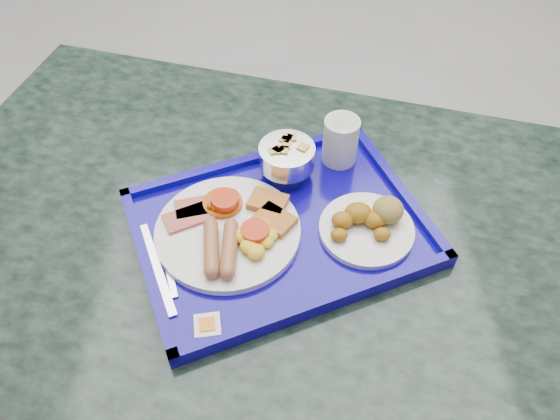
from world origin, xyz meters
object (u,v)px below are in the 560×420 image
Objects in this scene: tray at (280,228)px; main_plate at (231,229)px; bread_plate at (369,223)px; juice_cup at (341,139)px; fruit_bowl at (287,156)px; table at (257,286)px.

main_plate is (-0.08, -0.02, 0.02)m from tray.
bread_plate is 1.76× the size of juice_cup.
tray is at bearing 176.52° from bread_plate.
tray is 0.08m from main_plate.
tray is 0.13m from fruit_bowl.
juice_cup reaches higher than bread_plate.
juice_cup reaches higher than table.
fruit_bowl reaches higher than main_plate.
table is 0.21m from tray.
main_plate is at bearing -178.21° from bread_plate.
bread_plate reaches higher than main_plate.
tray is at bearing 11.30° from main_plate.
juice_cup is (-0.03, 0.17, 0.03)m from bread_plate.
tray is 6.26× the size of juice_cup.
juice_cup is (0.11, 0.16, 0.05)m from tray.
fruit_bowl reaches higher than bread_plate.
fruit_bowl is 1.10× the size of juice_cup.
bread_plate is at bearing -44.52° from fruit_bowl.
table is 0.22m from main_plate.
tray reaches higher than table.
table is 2.50× the size of tray.
table is at bearing 171.66° from bread_plate.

